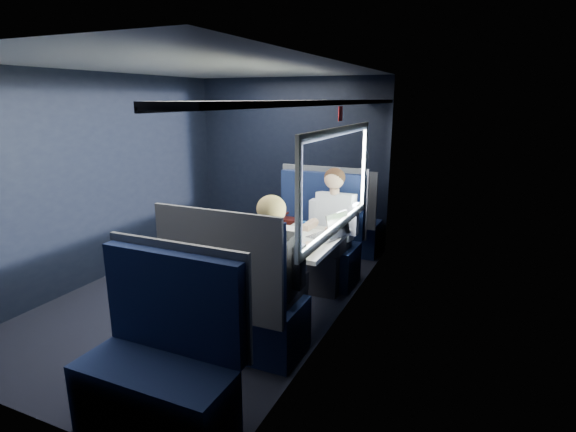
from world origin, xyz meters
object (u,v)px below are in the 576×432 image
at_px(seat_bay_near, 314,243).
at_px(woman, 275,266).
at_px(bottle_small, 341,227).
at_px(man, 332,224).
at_px(cup, 343,226).
at_px(laptop, 332,231).
at_px(seat_row_front, 340,224).
at_px(table, 301,247).
at_px(seat_row_back, 161,368).
at_px(seat_bay_far, 237,306).

distance_m(seat_bay_near, woman, 1.63).
bearing_deg(bottle_small, man, 118.46).
bearing_deg(seat_bay_near, cup, -43.17).
bearing_deg(laptop, cup, 85.40).
bearing_deg(man, seat_row_front, 102.83).
relative_size(table, bottle_small, 5.13).
xyz_separation_m(laptop, cup, (0.02, 0.28, -0.02)).
xyz_separation_m(woman, bottle_small, (0.23, 0.98, 0.10)).
bearing_deg(bottle_small, laptop, -115.32).
bearing_deg(bottle_small, seat_row_back, -103.05).
bearing_deg(seat_bay_far, table, 78.22).
bearing_deg(seat_bay_near, man, -33.65).
bearing_deg(seat_row_front, bottle_small, -72.49).
relative_size(seat_bay_far, laptop, 3.26).
relative_size(woman, laptop, 3.42).
xyz_separation_m(man, laptop, (0.18, -0.54, 0.09)).
xyz_separation_m(man, woman, (0.00, -1.41, 0.01)).
distance_m(seat_bay_far, cup, 1.44).
xyz_separation_m(table, seat_row_front, (-0.18, 1.80, -0.25)).
relative_size(table, seat_row_front, 0.86).
bearing_deg(seat_bay_far, seat_row_back, -90.00).
bearing_deg(seat_row_back, cup, 78.64).
height_order(man, woman, same).
bearing_deg(table, seat_row_back, -95.80).
xyz_separation_m(seat_bay_near, man, (0.26, -0.18, 0.30)).
relative_size(laptop, cup, 3.91).
relative_size(seat_row_front, man, 0.88).
bearing_deg(seat_row_front, man, -77.17).
bearing_deg(seat_bay_near, woman, -80.55).
height_order(table, cup, cup).
xyz_separation_m(seat_bay_far, seat_row_front, (0.00, 2.67, -0.00)).
relative_size(seat_bay_near, woman, 0.95).
height_order(table, seat_row_back, seat_row_back).
relative_size(man, bottle_small, 6.78).
height_order(seat_row_front, seat_row_back, same).
distance_m(man, cup, 0.33).
relative_size(seat_bay_far, woman, 0.95).
bearing_deg(cup, man, 127.61).
height_order(seat_bay_near, bottle_small, seat_bay_near).
distance_m(seat_bay_near, man, 0.43).
relative_size(seat_bay_near, seat_row_front, 1.09).
height_order(seat_bay_far, laptop, seat_bay_far).
relative_size(woman, cup, 13.34).
distance_m(table, man, 0.70).
height_order(seat_bay_near, man, man).
bearing_deg(cup, table, -121.24).
bearing_deg(seat_row_back, bottle_small, 76.95).
xyz_separation_m(seat_bay_far, man, (0.25, 1.57, 0.30)).
height_order(woman, laptop, woman).
height_order(seat_bay_near, woman, woman).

